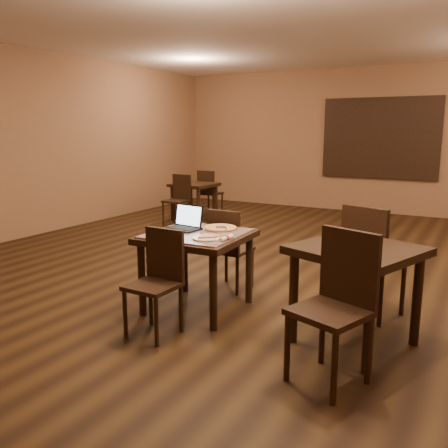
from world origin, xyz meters
The scene contains 21 objects.
ground centered at (0.00, 0.00, 0.00)m, with size 10.00×10.00×0.00m, color black.
wall_back centered at (0.00, 5.00, 1.50)m, with size 8.00×0.02×3.00m, color brown.
wall_left centered at (-4.00, 0.00, 1.50)m, with size 0.02×10.00×3.00m, color brown.
ceiling centered at (0.00, 0.00, 3.00)m, with size 8.00×10.00×0.02m, color silver.
mural centered at (0.50, 4.96, 1.55)m, with size 2.34×0.05×1.64m.
tiled_table centered at (0.14, -1.47, 0.66)m, with size 0.96×0.96×0.76m.
chair_main_near centered at (0.15, -2.09, 0.51)m, with size 0.40×0.40×0.90m.
chair_main_far centered at (0.14, -0.85, 0.51)m, with size 0.40×0.40×0.90m.
laptop centered at (-0.06, -1.37, 0.82)m, with size 0.36×0.30×0.23m.
plate centered at (0.36, -1.65, 0.77)m, with size 0.26×0.26×0.01m, color white.
pizza_slice centered at (0.36, -1.65, 0.79)m, with size 0.20×0.20×0.02m, color beige, non-canonical shape.
pizza_pan centered at (0.26, -1.23, 0.77)m, with size 0.35×0.35×0.01m, color silver.
pizza_whole centered at (0.26, -1.23, 0.78)m, with size 0.32×0.32×0.02m.
spatula centered at (0.28, -1.25, 0.79)m, with size 0.09×0.22×0.01m, color silver.
napkin_roll centered at (0.54, -1.61, 0.78)m, with size 0.05×0.19×0.04m.
other_table_b centered at (-2.41, 2.45, 0.59)m, with size 0.79×0.79×0.71m.
other_table_b_chair_near centered at (-2.41, 1.92, 0.52)m, with size 0.41×0.41×0.92m.
other_table_b_chair_far centered at (-2.42, 2.99, 0.52)m, with size 0.41×0.41×0.92m.
other_table_c centered at (1.67, -1.50, 0.68)m, with size 1.11×1.11×0.82m.
other_table_c_chair_near centered at (1.70, -2.12, 0.60)m, with size 0.58×0.58×1.06m.
other_table_c_chair_far centered at (1.64, -0.88, 0.60)m, with size 0.58×0.58×1.06m.
Camera 1 is at (2.52, -5.20, 1.73)m, focal length 38.00 mm.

